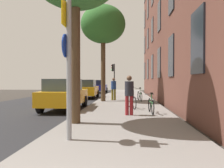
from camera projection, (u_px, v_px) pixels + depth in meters
The scene contains 16 objects.
ground_plane at pixel (78, 102), 16.21m from camera, with size 41.80×41.80×0.00m, color #332D28.
road_asphalt at pixel (50, 101), 16.36m from camera, with size 7.00×38.00×0.01m, color #232326.
sidewalk at pixel (126, 101), 15.98m from camera, with size 4.20×38.00×0.12m, color gray.
building_facade at pixel (163, 2), 15.20m from camera, with size 0.56×27.00×13.93m.
sign_post at pixel (68, 57), 5.27m from camera, with size 0.16×0.60×3.44m.
traffic_light at pixel (113, 73), 25.30m from camera, with size 0.43×0.24×3.37m.
tree_far at pixel (103, 25), 15.33m from camera, with size 3.11×3.11×6.68m.
bicycle_0 at pixel (151, 105), 9.63m from camera, with size 0.42×1.59×0.91m.
bicycle_1 at pixel (132, 101), 11.42m from camera, with size 0.56×1.64×0.93m.
bicycle_2 at pixel (140, 96), 15.60m from camera, with size 0.42×1.71×0.95m.
bicycle_3 at pixel (133, 94), 17.74m from camera, with size 0.42×1.64×0.95m.
pedestrian_0 at pixel (129, 93), 9.09m from camera, with size 0.50×0.50×1.64m.
pedestrian_1 at pixel (114, 87), 16.13m from camera, with size 0.49×0.49×1.64m.
car_0 at pixel (65, 94), 11.67m from camera, with size 1.83×4.34×1.62m.
car_1 at pixel (86, 89), 19.28m from camera, with size 2.03×4.06×1.62m.
car_2 at pixel (99, 86), 28.07m from camera, with size 1.93×4.38×1.62m.
Camera 1 is at (1.20, -0.99, 1.54)m, focal length 35.38 mm.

